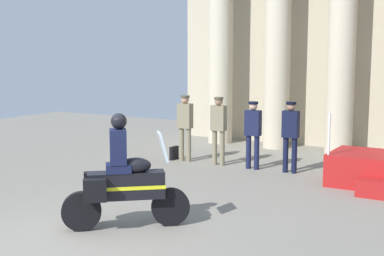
% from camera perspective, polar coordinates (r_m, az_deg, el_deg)
% --- Properties ---
extents(ground_plane, '(28.00, 28.00, 0.00)m').
position_cam_1_polar(ground_plane, '(8.43, -13.01, -11.89)').
color(ground_plane, gray).
extents(colonnade_backdrop, '(9.27, 1.63, 7.10)m').
position_cam_1_polar(colonnade_backdrop, '(16.56, 13.01, 10.80)').
color(colonnade_backdrop, '#B6AB91').
rests_on(colonnade_backdrop, ground_plane).
extents(officer_in_row_0, '(0.38, 0.24, 1.77)m').
position_cam_1_polar(officer_in_row_0, '(14.15, -0.74, 0.59)').
color(officer_in_row_0, '#7A7056').
rests_on(officer_in_row_0, ground_plane).
extents(officer_in_row_1, '(0.38, 0.24, 1.76)m').
position_cam_1_polar(officer_in_row_1, '(13.65, 2.87, 0.31)').
color(officer_in_row_1, '#7A7056').
rests_on(officer_in_row_1, ground_plane).
extents(officer_in_row_2, '(0.38, 0.24, 1.69)m').
position_cam_1_polar(officer_in_row_2, '(13.24, 6.55, -0.16)').
color(officer_in_row_2, '#141938').
rests_on(officer_in_row_2, ground_plane).
extents(officer_in_row_3, '(0.38, 0.24, 1.72)m').
position_cam_1_polar(officer_in_row_3, '(12.95, 10.52, -0.34)').
color(officer_in_row_3, black).
rests_on(officer_in_row_3, ground_plane).
extents(motorcycle_with_rider, '(1.67, 1.45, 1.90)m').
position_cam_1_polar(motorcycle_with_rider, '(8.72, -7.55, -5.64)').
color(motorcycle_with_rider, black).
rests_on(motorcycle_with_rider, ground_plane).
extents(briefcase_on_ground, '(0.10, 0.32, 0.36)m').
position_cam_1_polar(briefcase_on_ground, '(14.51, -1.94, -2.69)').
color(briefcase_on_ground, black).
rests_on(briefcase_on_ground, ground_plane).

